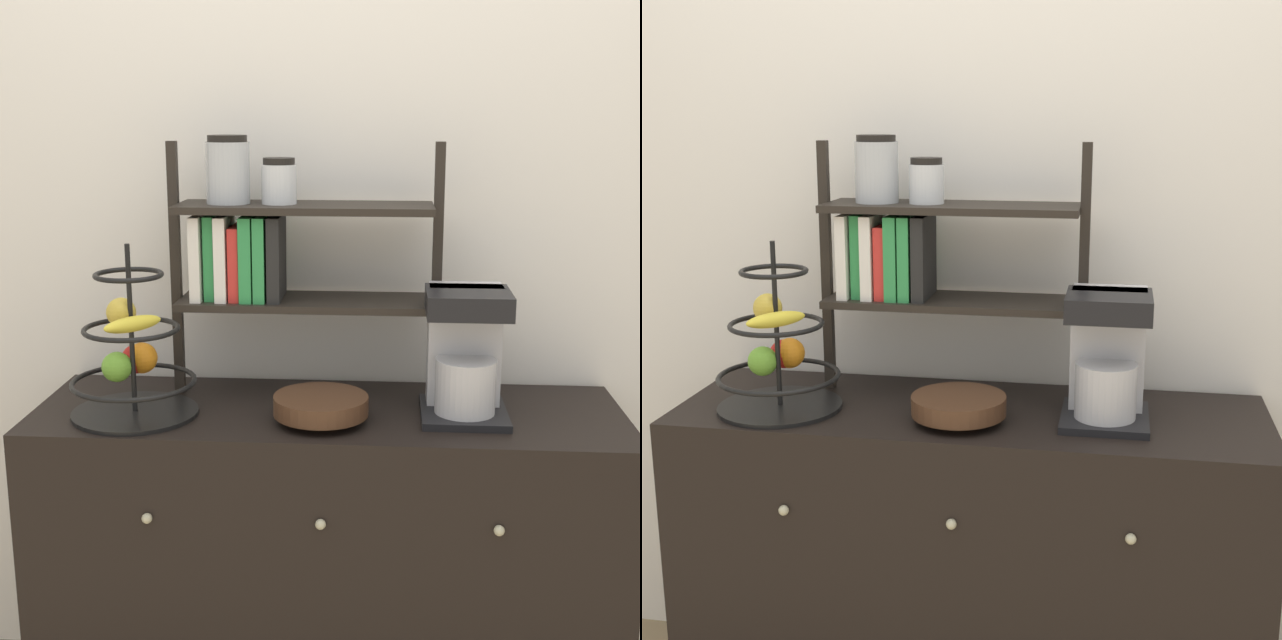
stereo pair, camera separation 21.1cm
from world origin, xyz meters
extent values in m
cube|color=silver|center=(0.00, 0.52, 1.30)|extent=(7.00, 0.05, 2.60)
cube|color=black|center=(0.00, 0.24, 0.42)|extent=(1.43, 0.47, 0.85)
sphere|color=#B2AD8C|center=(-0.39, -0.01, 0.66)|extent=(0.02, 0.02, 0.02)
sphere|color=#B2AD8C|center=(0.00, -0.01, 0.66)|extent=(0.02, 0.02, 0.02)
sphere|color=#B2AD8C|center=(0.39, -0.01, 0.66)|extent=(0.02, 0.02, 0.02)
cube|color=black|center=(0.32, 0.21, 0.86)|extent=(0.20, 0.22, 0.02)
cube|color=#B7B7BC|center=(0.32, 0.27, 1.01)|extent=(0.17, 0.09, 0.29)
cylinder|color=#B7B7BC|center=(0.32, 0.19, 0.93)|extent=(0.14, 0.14, 0.13)
cube|color=black|center=(0.32, 0.20, 1.13)|extent=(0.19, 0.18, 0.06)
cylinder|color=black|center=(-0.46, 0.16, 0.85)|extent=(0.30, 0.30, 0.01)
cylinder|color=black|center=(-0.46, 0.16, 1.06)|extent=(0.01, 0.01, 0.40)
torus|color=black|center=(-0.46, 0.16, 0.93)|extent=(0.30, 0.30, 0.01)
torus|color=black|center=(-0.46, 0.16, 1.06)|extent=(0.23, 0.23, 0.01)
torus|color=black|center=(-0.46, 0.16, 1.19)|extent=(0.16, 0.16, 0.01)
sphere|color=red|center=(-0.47, 0.23, 0.96)|extent=(0.07, 0.07, 0.07)
sphere|color=#6BAD33|center=(-0.49, 0.16, 0.96)|extent=(0.07, 0.07, 0.07)
sphere|color=orange|center=(-0.45, 0.23, 0.97)|extent=(0.08, 0.08, 0.08)
ellipsoid|color=yellow|center=(-0.44, 0.12, 1.08)|extent=(0.13, 0.14, 0.04)
sphere|color=gold|center=(-0.48, 0.18, 1.09)|extent=(0.07, 0.07, 0.07)
cylinder|color=#422819|center=(-0.01, 0.14, 0.86)|extent=(0.12, 0.12, 0.02)
cylinder|color=#422819|center=(-0.01, 0.14, 0.89)|extent=(0.22, 0.22, 0.04)
cube|color=black|center=(-0.39, 0.35, 1.16)|extent=(0.02, 0.02, 0.64)
cube|color=black|center=(0.26, 0.35, 1.16)|extent=(0.02, 0.02, 0.64)
cube|color=black|center=(-0.07, 0.35, 1.09)|extent=(0.63, 0.20, 0.02)
cube|color=black|center=(-0.07, 0.35, 1.32)|extent=(0.63, 0.20, 0.02)
cube|color=white|center=(-0.33, 0.35, 1.20)|extent=(0.03, 0.16, 0.21)
cube|color=#2D8C47|center=(-0.30, 0.35, 1.20)|extent=(0.02, 0.12, 0.21)
cube|color=white|center=(-0.27, 0.35, 1.20)|extent=(0.03, 0.16, 0.21)
cube|color=red|center=(-0.23, 0.35, 1.19)|extent=(0.03, 0.14, 0.18)
cube|color=#2D8C47|center=(-0.20, 0.35, 1.20)|extent=(0.03, 0.16, 0.21)
cube|color=#2D8C47|center=(-0.17, 0.35, 1.20)|extent=(0.03, 0.16, 0.21)
cube|color=black|center=(-0.14, 0.35, 1.20)|extent=(0.03, 0.16, 0.21)
cylinder|color=#ADB2B7|center=(-0.25, 0.35, 1.41)|extent=(0.11, 0.11, 0.15)
cylinder|color=black|center=(-0.25, 0.35, 1.49)|extent=(0.10, 0.10, 0.02)
cylinder|color=silver|center=(-0.13, 0.35, 1.38)|extent=(0.09, 0.09, 0.09)
cylinder|color=black|center=(-0.13, 0.35, 1.44)|extent=(0.08, 0.08, 0.02)
camera|label=1|loc=(0.14, -1.82, 1.56)|focal=50.00mm
camera|label=2|loc=(0.35, -1.79, 1.56)|focal=50.00mm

